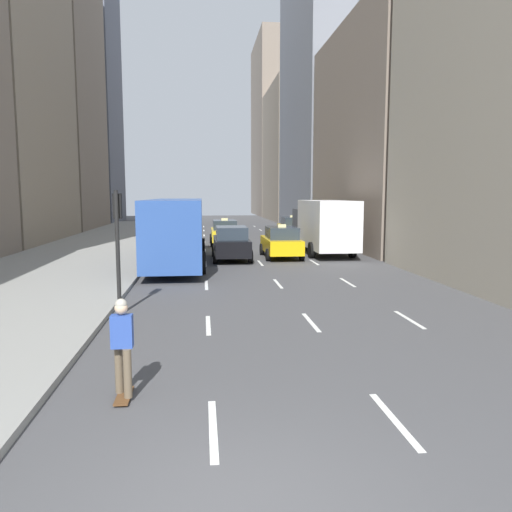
% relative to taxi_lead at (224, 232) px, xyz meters
% --- Properties ---
extents(sidewalk_left, '(8.00, 66.00, 0.15)m').
position_rel_taxi_lead_xyz_m(sidewalk_left, '(-8.20, -2.70, -0.81)').
color(sidewalk_left, gray).
rests_on(sidewalk_left, ground).
extents(lane_markings, '(5.72, 56.00, 0.01)m').
position_rel_taxi_lead_xyz_m(lane_markings, '(1.40, -6.70, -0.87)').
color(lane_markings, white).
rests_on(lane_markings, ground).
extents(building_row_left, '(6.00, 67.73, 32.57)m').
position_rel_taxi_lead_xyz_m(building_row_left, '(-15.20, 5.33, 13.17)').
color(building_row_left, '#A89E89').
rests_on(building_row_left, ground).
extents(building_row_right, '(6.00, 88.88, 32.68)m').
position_rel_taxi_lead_xyz_m(building_row_right, '(10.80, 19.30, 11.85)').
color(building_row_right, '#A89E89').
rests_on(building_row_right, ground).
extents(taxi_lead, '(2.02, 4.40, 1.87)m').
position_rel_taxi_lead_xyz_m(taxi_lead, '(0.00, 0.00, 0.00)').
color(taxi_lead, yellow).
rests_on(taxi_lead, ground).
extents(taxi_second, '(2.02, 4.40, 1.87)m').
position_rel_taxi_lead_xyz_m(taxi_second, '(2.80, -7.63, 0.00)').
color(taxi_second, yellow).
rests_on(taxi_second, ground).
extents(taxi_third, '(2.02, 4.40, 1.87)m').
position_rel_taxi_lead_xyz_m(taxi_third, '(5.60, 4.39, 0.00)').
color(taxi_third, yellow).
rests_on(taxi_third, ground).
extents(sedan_black_near, '(2.02, 4.60, 1.81)m').
position_rel_taxi_lead_xyz_m(sedan_black_near, '(0.00, -8.27, 0.04)').
color(sedan_black_near, black).
rests_on(sedan_black_near, ground).
extents(city_bus, '(2.80, 11.61, 3.25)m').
position_rel_taxi_lead_xyz_m(city_bus, '(-2.81, -9.68, 0.91)').
color(city_bus, '#2D519E').
rests_on(city_bus, ground).
extents(box_truck, '(2.58, 8.40, 3.15)m').
position_rel_taxi_lead_xyz_m(box_truck, '(5.60, -5.82, 0.83)').
color(box_truck, '#262628').
rests_on(box_truck, ground).
extents(skateboarder, '(0.36, 0.80, 1.75)m').
position_rel_taxi_lead_xyz_m(skateboarder, '(-2.89, -26.40, 0.08)').
color(skateboarder, brown).
rests_on(skateboarder, ground).
extents(traffic_light_pole, '(0.24, 0.42, 3.60)m').
position_rel_taxi_lead_xyz_m(traffic_light_pole, '(-3.95, -20.12, 1.53)').
color(traffic_light_pole, black).
rests_on(traffic_light_pole, ground).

